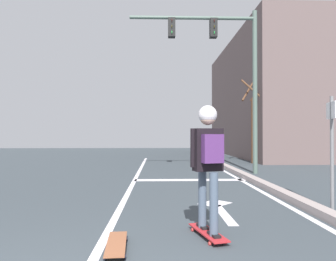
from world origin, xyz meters
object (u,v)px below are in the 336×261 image
object	(u,v)px
skateboard	(208,232)
street_sign_post	(332,135)
roadside_tree	(254,125)
skater	(208,152)
spare_skateboard	(116,244)
traffic_signal_mast	(223,57)

from	to	relation	value
skateboard	street_sign_post	size ratio (longest dim) A/B	0.44
roadside_tree	skater	bearing A→B (deg)	-109.49
spare_skateboard	roadside_tree	distance (m)	12.25
roadside_tree	spare_skateboard	bearing A→B (deg)	-113.86
skateboard	roadside_tree	world-z (taller)	roadside_tree
traffic_signal_mast	roadside_tree	world-z (taller)	traffic_signal_mast
spare_skateboard	roadside_tree	size ratio (longest dim) A/B	0.22
skater	street_sign_post	world-z (taller)	street_sign_post
skater	roadside_tree	world-z (taller)	roadside_tree
street_sign_post	roadside_tree	bearing A→B (deg)	81.57
roadside_tree	traffic_signal_mast	bearing A→B (deg)	-119.46
skateboard	traffic_signal_mast	size ratio (longest dim) A/B	0.16
traffic_signal_mast	roadside_tree	size ratio (longest dim) A/B	1.40
skateboard	roadside_tree	distance (m)	11.45
skater	roadside_tree	distance (m)	11.36
skateboard	roadside_tree	bearing A→B (deg)	70.46
skater	spare_skateboard	bearing A→B (deg)	-159.85
street_sign_post	skateboard	bearing A→B (deg)	-149.28
spare_skateboard	street_sign_post	size ratio (longest dim) A/B	0.43
traffic_signal_mast	street_sign_post	size ratio (longest dim) A/B	2.78
traffic_signal_mast	street_sign_post	bearing A→B (deg)	-80.90
skater	traffic_signal_mast	xyz separation A→B (m)	(1.57, 6.76, 2.86)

